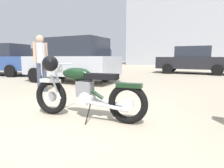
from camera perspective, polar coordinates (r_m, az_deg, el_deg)
The scene contains 8 objects.
ground_plane at distance 3.29m, azimuth -12.08°, elevation -10.38°, with size 80.00×80.00×0.00m, color tan.
vintage_motorcycle at distance 3.18m, azimuth -8.90°, elevation -1.82°, with size 2.08×0.74×1.07m.
bystander at distance 5.90m, azimuth -20.78°, elevation 7.51°, with size 0.30×0.44×1.66m.
white_estate_far at distance 17.56m, azimuth -17.86°, elevation 7.54°, with size 4.88×2.39×1.74m.
red_hatchback_near at distance 7.95m, azimuth -11.91°, elevation 7.18°, with size 4.08×2.20×1.78m.
silver_sedan_mid at distance 12.80m, azimuth 23.23°, elevation 6.68°, with size 4.39×2.34×1.67m.
pale_sedan_back at distance 19.61m, azimuth -4.71°, elevation 7.87°, with size 3.94×1.90×1.78m.
industrial_building at distance 30.36m, azimuth 24.34°, elevation 16.40°, with size 17.99×13.38×25.09m.
Camera 1 is at (1.62, -2.67, 1.04)m, focal length 30.14 mm.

